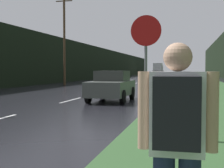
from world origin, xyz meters
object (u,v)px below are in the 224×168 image
at_px(car_passing_near, 112,86).
at_px(delivery_truck, 158,69).
at_px(stop_sign, 146,60).
at_px(hitchhiker_with_backpack, 177,141).
at_px(car_passing_far, 158,76).

xyz_separation_m(car_passing_near, delivery_truck, (-4.39, 74.34, 1.03)).
height_order(car_passing_near, delivery_truck, delivery_truck).
distance_m(stop_sign, delivery_truck, 82.66).
bearing_deg(car_passing_near, hitchhiker_with_backpack, 105.89).
bearing_deg(stop_sign, delivery_truck, 95.00).
distance_m(car_passing_near, car_passing_far, 26.19).
bearing_deg(delivery_truck, hitchhiker_with_backpack, -84.69).
distance_m(car_passing_far, delivery_truck, 48.36).
relative_size(stop_sign, delivery_truck, 0.37).
relative_size(hitchhiker_with_backpack, car_passing_far, 0.41).
relative_size(stop_sign, car_passing_near, 0.72).
bearing_deg(stop_sign, car_passing_near, 109.36).
distance_m(stop_sign, car_passing_far, 34.33).
bearing_deg(stop_sign, car_passing_far, 94.70).
relative_size(car_passing_far, delivery_truck, 0.55).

